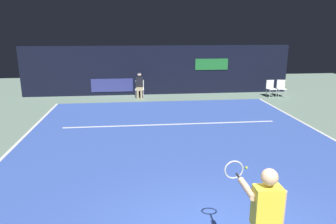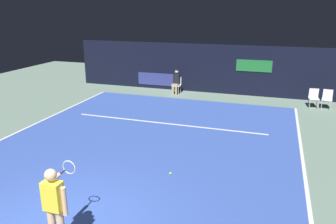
% 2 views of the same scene
% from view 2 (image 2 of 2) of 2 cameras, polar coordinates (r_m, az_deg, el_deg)
% --- Properties ---
extents(ground_plane, '(29.32, 29.32, 0.00)m').
position_cam_2_polar(ground_plane, '(11.39, -3.55, -5.39)').
color(ground_plane, slate).
extents(court_surface, '(10.08, 11.89, 0.01)m').
position_cam_2_polar(court_surface, '(11.38, -3.55, -5.36)').
color(court_surface, '#3856B2').
rests_on(court_surface, ground).
extents(line_sideline_left, '(0.10, 11.89, 0.01)m').
position_cam_2_polar(line_sideline_left, '(10.72, 22.35, -8.18)').
color(line_sideline_left, white).
rests_on(line_sideline_left, court_surface).
extents(line_sideline_right, '(0.10, 11.89, 0.01)m').
position_cam_2_polar(line_sideline_right, '(13.92, -23.03, -2.41)').
color(line_sideline_right, white).
rests_on(line_sideline_right, court_surface).
extents(line_service, '(7.86, 0.10, 0.01)m').
position_cam_2_polar(line_service, '(13.20, -0.22, -2.01)').
color(line_service, white).
rests_on(line_service, court_surface).
extents(back_wall, '(14.35, 0.33, 2.60)m').
position_cam_2_polar(back_wall, '(18.29, 5.57, 7.57)').
color(back_wall, black).
rests_on(back_wall, ground).
extents(tennis_player, '(0.61, 0.93, 1.73)m').
position_cam_2_polar(tennis_player, '(6.58, -18.98, -15.02)').
color(tennis_player, '#DBAD89').
rests_on(tennis_player, ground).
extents(line_judge_on_chair, '(0.46, 0.55, 1.32)m').
position_cam_2_polar(line_judge_on_chair, '(17.74, 1.44, 5.32)').
color(line_judge_on_chair, white).
rests_on(line_judge_on_chair, ground).
extents(courtside_chair_near, '(0.50, 0.48, 0.88)m').
position_cam_2_polar(courtside_chair_near, '(16.77, 25.85, 2.19)').
color(courtside_chair_near, white).
rests_on(courtside_chair_near, ground).
extents(courtside_chair_far, '(0.48, 0.46, 0.88)m').
position_cam_2_polar(courtside_chair_far, '(16.69, 23.93, 2.38)').
color(courtside_chair_far, white).
rests_on(courtside_chair_far, ground).
extents(tennis_ball, '(0.07, 0.07, 0.07)m').
position_cam_2_polar(tennis_ball, '(9.30, 0.43, -10.56)').
color(tennis_ball, '#CCE033').
rests_on(tennis_ball, court_surface).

